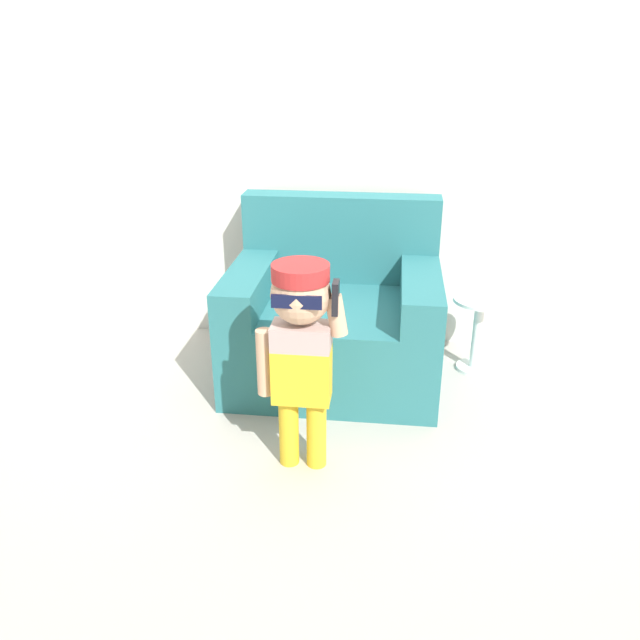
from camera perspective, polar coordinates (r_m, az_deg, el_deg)
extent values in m
plane|color=#ADA89E|center=(3.35, -1.52, -5.91)|extent=(10.00, 10.00, 0.00)
cube|color=silver|center=(3.59, -0.16, 18.03)|extent=(10.00, 0.05, 2.60)
cube|color=#286B70|center=(3.33, 1.27, -1.84)|extent=(1.08, 0.88, 0.44)
cube|color=#286B70|center=(3.50, 1.93, 7.52)|extent=(1.08, 0.16, 0.48)
cube|color=#286B70|center=(3.20, -6.69, 2.95)|extent=(0.20, 0.72, 0.18)
cube|color=#286B70|center=(3.12, 9.23, 2.25)|extent=(0.20, 0.72, 0.18)
cylinder|color=gold|center=(2.69, -2.86, -10.05)|extent=(0.08, 0.08, 0.32)
cylinder|color=gold|center=(2.68, -0.33, -10.23)|extent=(0.08, 0.08, 0.32)
cube|color=gold|center=(2.54, -1.67, -4.92)|extent=(0.24, 0.14, 0.24)
cube|color=#B29993|center=(2.46, -1.72, -1.48)|extent=(0.24, 0.14, 0.10)
sphere|color=tan|center=(2.39, -1.77, 2.36)|extent=(0.24, 0.24, 0.24)
cylinder|color=#B22828|center=(2.36, -1.79, 4.36)|extent=(0.22, 0.22, 0.06)
cube|color=#B22828|center=(2.47, -1.42, 4.66)|extent=(0.13, 0.11, 0.01)
cube|color=#0F1433|center=(2.29, -2.17, 1.65)|extent=(0.19, 0.01, 0.05)
cylinder|color=tan|center=(2.55, -5.07, -3.88)|extent=(0.07, 0.07, 0.29)
cylinder|color=tan|center=(2.41, 1.51, 0.44)|extent=(0.09, 0.07, 0.17)
cube|color=black|center=(2.36, 1.44, 2.06)|extent=(0.02, 0.07, 0.13)
cylinder|color=white|center=(3.60, 13.85, -4.23)|extent=(0.19, 0.19, 0.02)
cylinder|color=white|center=(3.52, 14.15, -1.43)|extent=(0.05, 0.05, 0.41)
cylinder|color=white|center=(3.43, 14.50, 1.80)|extent=(0.29, 0.29, 0.02)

